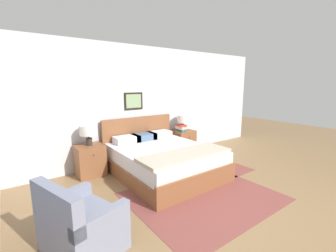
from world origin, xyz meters
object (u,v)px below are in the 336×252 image
at_px(bed, 163,159).
at_px(table_lamp_by_door, 183,119).
at_px(nightstand_by_door, 183,142).
at_px(armchair, 80,226).
at_px(table_lamp_near_window, 88,131).
at_px(nightstand_near_window, 90,160).

relative_size(bed, table_lamp_by_door, 5.28).
xyz_separation_m(bed, nightstand_by_door, (1.18, 0.79, 0.00)).
height_order(bed, table_lamp_by_door, bed).
distance_m(armchair, table_lamp_near_window, 2.20).
height_order(bed, table_lamp_near_window, bed).
height_order(armchair, table_lamp_near_window, table_lamp_near_window).
distance_m(nightstand_near_window, nightstand_by_door, 2.36).
bearing_deg(nightstand_near_window, table_lamp_by_door, 0.30).
relative_size(nightstand_near_window, table_lamp_near_window, 1.54).
xyz_separation_m(armchair, table_lamp_by_door, (3.09, 1.99, 0.60)).
height_order(nightstand_near_window, table_lamp_by_door, table_lamp_by_door).
relative_size(table_lamp_near_window, table_lamp_by_door, 1.00).
distance_m(table_lamp_near_window, table_lamp_by_door, 2.36).
bearing_deg(armchair, bed, 104.95).
xyz_separation_m(nightstand_by_door, table_lamp_near_window, (-2.35, 0.01, 0.58)).
bearing_deg(table_lamp_by_door, table_lamp_near_window, 180.00).
height_order(armchair, nightstand_near_window, armchair).
height_order(bed, nightstand_near_window, bed).
relative_size(nightstand_by_door, table_lamp_near_window, 1.54).
distance_m(nightstand_near_window, table_lamp_by_door, 2.44).
distance_m(nightstand_near_window, table_lamp_near_window, 0.58).
xyz_separation_m(bed, nightstand_near_window, (-1.18, 0.79, 0.00)).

